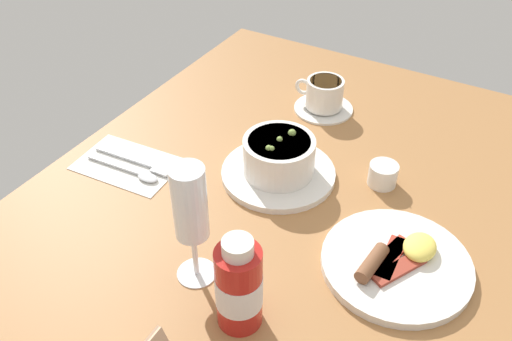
{
  "coord_description": "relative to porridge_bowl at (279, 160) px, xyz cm",
  "views": [
    {
      "loc": [
        62.24,
        30.09,
        62.23
      ],
      "look_at": [
        1.52,
        -4.93,
        5.56
      ],
      "focal_mm": 38.32,
      "sensor_mm": 36.0,
      "label": 1
    }
  ],
  "objects": [
    {
      "name": "breakfast_plate",
      "position": [
        10.0,
        25.26,
        -2.69
      ],
      "size": [
        22.26,
        22.26,
        3.7
      ],
      "color": "silver",
      "rests_on": "ground_plane"
    },
    {
      "name": "ground_plane",
      "position": [
        5.13,
        4.17,
        -5.15
      ],
      "size": [
        110.0,
        84.0,
        3.0
      ],
      "primitive_type": "cube",
      "color": "#9E6B3D"
    },
    {
      "name": "sauce_bottle_red",
      "position": [
        29.5,
        9.89,
        3.1
      ],
      "size": [
        6.24,
        6.24,
        15.0
      ],
      "color": "#B21E19",
      "rests_on": "ground_plane"
    },
    {
      "name": "porridge_bowl",
      "position": [
        0.0,
        0.0,
        0.0
      ],
      "size": [
        20.33,
        20.33,
        8.56
      ],
      "color": "silver",
      "rests_on": "ground_plane"
    },
    {
      "name": "cutlery_setting",
      "position": [
        11.03,
        -25.02,
        -3.39
      ],
      "size": [
        13.21,
        19.17,
        0.9
      ],
      "color": "silver",
      "rests_on": "ground_plane"
    },
    {
      "name": "wine_glass",
      "position": [
        25.9,
        0.31,
        9.25
      ],
      "size": [
        5.86,
        5.86,
        19.68
      ],
      "color": "white",
      "rests_on": "ground_plane"
    },
    {
      "name": "creamer_jug",
      "position": [
        -7.2,
        16.86,
        -1.56
      ],
      "size": [
        5.06,
        6.09,
        4.73
      ],
      "color": "silver",
      "rests_on": "ground_plane"
    },
    {
      "name": "coffee_cup",
      "position": [
        -24.14,
        -2.23,
        -0.42
      ],
      "size": [
        12.34,
        12.8,
        6.91
      ],
      "color": "silver",
      "rests_on": "ground_plane"
    }
  ]
}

